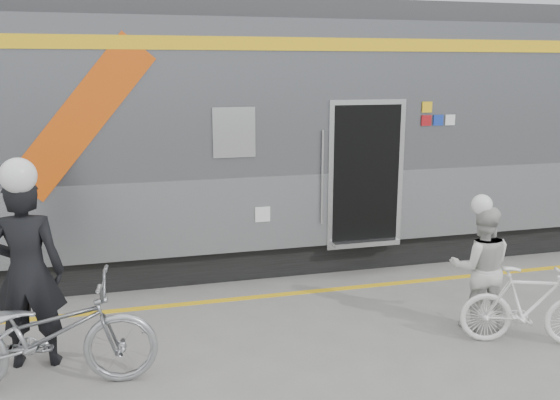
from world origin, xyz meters
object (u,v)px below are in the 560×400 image
object	(u,v)px
woman	(481,268)
bicycle_left	(45,334)
bicycle_right	(529,306)
man	(27,273)

from	to	relation	value
woman	bicycle_left	bearing A→B (deg)	22.86
bicycle_left	bicycle_right	xyz separation A→B (m)	(5.24, -0.40, -0.11)
bicycle_left	bicycle_right	bearing A→B (deg)	-89.86
man	bicycle_left	size ratio (longest dim) A/B	0.95
man	woman	world-z (taller)	man
man	woman	size ratio (longest dim) A/B	1.35
bicycle_left	bicycle_right	size ratio (longest dim) A/B	1.40
man	bicycle_right	size ratio (longest dim) A/B	1.34
bicycle_right	man	bearing A→B (deg)	101.22
bicycle_left	bicycle_right	distance (m)	5.26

